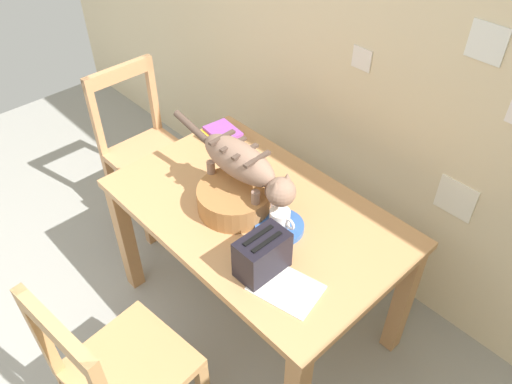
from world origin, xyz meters
TOP-DOWN VIEW (x-y plane):
  - wall_rear at (0.00, 2.19)m, footprint 5.36×0.11m
  - dining_table at (0.13, 1.46)m, footprint 1.29×0.80m
  - cat at (0.07, 1.44)m, footprint 0.70×0.15m
  - saucer_bowl at (0.28, 1.45)m, footprint 0.20×0.20m
  - coffee_mug at (0.28, 1.45)m, footprint 0.12×0.08m
  - magazine at (0.51, 1.25)m, footprint 0.28×0.23m
  - book_stack at (-0.36, 1.68)m, footprint 0.19×0.16m
  - wicker_basket at (0.06, 1.40)m, footprint 0.32×0.32m
  - toaster at (0.39, 1.25)m, footprint 0.12×0.20m
  - wooden_chair_near at (-0.90, 1.53)m, footprint 0.42×0.42m
  - wooden_chair_far at (0.21, 0.68)m, footprint 0.46×0.46m

SIDE VIEW (x-z plane):
  - wooden_chair_near at x=-0.90m, z-range -0.01..0.92m
  - wooden_chair_far at x=0.21m, z-range -0.01..0.92m
  - dining_table at x=0.13m, z-range 0.27..1.00m
  - magazine at x=0.51m, z-range 0.73..0.74m
  - saucer_bowl at x=0.28m, z-range 0.73..0.76m
  - book_stack at x=-0.36m, z-range 0.73..0.80m
  - wicker_basket at x=0.06m, z-range 0.73..0.84m
  - coffee_mug at x=0.28m, z-range 0.76..0.83m
  - toaster at x=0.39m, z-range 0.73..0.90m
  - cat at x=0.07m, z-range 0.79..1.10m
  - wall_rear at x=0.00m, z-range 0.00..2.50m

